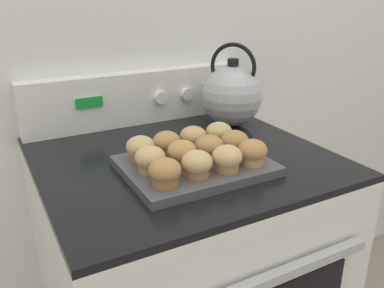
# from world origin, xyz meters

# --- Properties ---
(wall_back) EXTENTS (8.00, 0.05, 2.40)m
(wall_back) POSITION_xyz_m (0.00, 0.73, 1.20)
(wall_back) COLOR silver
(wall_back) RESTS_ON ground_plane
(control_panel) EXTENTS (0.73, 0.07, 0.17)m
(control_panel) POSITION_xyz_m (0.00, 0.68, 1.01)
(control_panel) COLOR white
(control_panel) RESTS_ON stove_range
(muffin_pan) EXTENTS (0.35, 0.27, 0.02)m
(muffin_pan) POSITION_xyz_m (-0.02, 0.26, 0.93)
(muffin_pan) COLOR #4C4C51
(muffin_pan) RESTS_ON stove_range
(muffin_r0_c0) EXTENTS (0.07, 0.07, 0.06)m
(muffin_r0_c0) POSITION_xyz_m (-0.13, 0.18, 0.98)
(muffin_r0_c0) COLOR olive
(muffin_r0_c0) RESTS_ON muffin_pan
(muffin_r0_c1) EXTENTS (0.07, 0.07, 0.06)m
(muffin_r0_c1) POSITION_xyz_m (-0.05, 0.19, 0.98)
(muffin_r0_c1) COLOR olive
(muffin_r0_c1) RESTS_ON muffin_pan
(muffin_r0_c2) EXTENTS (0.07, 0.07, 0.06)m
(muffin_r0_c2) POSITION_xyz_m (0.02, 0.18, 0.98)
(muffin_r0_c2) COLOR #A37A4C
(muffin_r0_c2) RESTS_ON muffin_pan
(muffin_r0_c3) EXTENTS (0.07, 0.07, 0.06)m
(muffin_r0_c3) POSITION_xyz_m (0.10, 0.19, 0.98)
(muffin_r0_c3) COLOR tan
(muffin_r0_c3) RESTS_ON muffin_pan
(muffin_r1_c0) EXTENTS (0.07, 0.07, 0.06)m
(muffin_r1_c0) POSITION_xyz_m (-0.13, 0.26, 0.98)
(muffin_r1_c0) COLOR #A37A4C
(muffin_r1_c0) RESTS_ON muffin_pan
(muffin_r1_c1) EXTENTS (0.07, 0.07, 0.06)m
(muffin_r1_c1) POSITION_xyz_m (-0.05, 0.26, 0.98)
(muffin_r1_c1) COLOR olive
(muffin_r1_c1) RESTS_ON muffin_pan
(muffin_r1_c2) EXTENTS (0.07, 0.07, 0.06)m
(muffin_r1_c2) POSITION_xyz_m (0.02, 0.26, 0.98)
(muffin_r1_c2) COLOR tan
(muffin_r1_c2) RESTS_ON muffin_pan
(muffin_r1_c3) EXTENTS (0.07, 0.07, 0.06)m
(muffin_r1_c3) POSITION_xyz_m (0.10, 0.26, 0.98)
(muffin_r1_c3) COLOR #A37A4C
(muffin_r1_c3) RESTS_ON muffin_pan
(muffin_r2_c0) EXTENTS (0.07, 0.07, 0.06)m
(muffin_r2_c0) POSITION_xyz_m (-0.13, 0.34, 0.98)
(muffin_r2_c0) COLOR olive
(muffin_r2_c0) RESTS_ON muffin_pan
(muffin_r2_c1) EXTENTS (0.07, 0.07, 0.06)m
(muffin_r2_c1) POSITION_xyz_m (-0.06, 0.34, 0.98)
(muffin_r2_c1) COLOR tan
(muffin_r2_c1) RESTS_ON muffin_pan
(muffin_r2_c2) EXTENTS (0.07, 0.07, 0.06)m
(muffin_r2_c2) POSITION_xyz_m (0.02, 0.34, 0.98)
(muffin_r2_c2) COLOR tan
(muffin_r2_c2) RESTS_ON muffin_pan
(muffin_r2_c3) EXTENTS (0.07, 0.07, 0.06)m
(muffin_r2_c3) POSITION_xyz_m (0.10, 0.34, 0.98)
(muffin_r2_c3) COLOR tan
(muffin_r2_c3) RESTS_ON muffin_pan
(tea_kettle) EXTENTS (0.19, 0.21, 0.26)m
(tea_kettle) POSITION_xyz_m (0.25, 0.51, 1.02)
(tea_kettle) COLOR #ADAFB5
(tea_kettle) RESTS_ON stove_range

